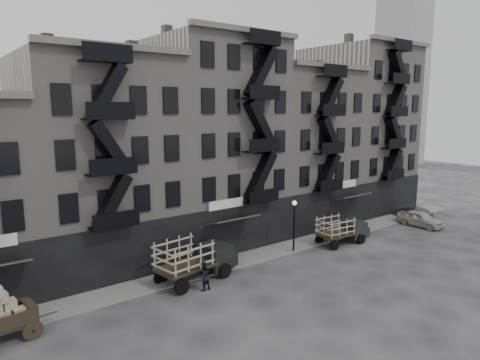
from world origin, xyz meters
TOP-DOWN VIEW (x-y plane):
  - ground at (0.00, 0.00)m, footprint 140.00×140.00m
  - sidewalk at (0.00, 3.75)m, footprint 55.00×2.50m
  - building_midwest at (-10.00, 9.83)m, footprint 10.00×11.35m
  - building_center at (-0.00, 9.82)m, footprint 10.00×11.35m
  - building_mideast at (10.00, 9.83)m, footprint 10.00×11.35m
  - building_east at (20.00, 9.82)m, footprint 10.00×11.35m
  - lamp_post at (3.00, 2.60)m, footprint 0.36×0.36m
  - stake_truck_west at (-6.19, 2.61)m, footprint 6.17×3.12m
  - stake_truck_east at (7.93, 1.73)m, footprint 5.07×2.46m
  - car_east at (18.43, 0.63)m, footprint 1.83×4.46m
  - car_far at (20.47, 2.60)m, footprint 1.37×3.89m
  - pedestrian_mid at (-6.66, 0.92)m, footprint 0.96×0.78m

SIDE VIEW (x-z plane):
  - ground at x=0.00m, z-range 0.00..0.00m
  - sidewalk at x=0.00m, z-range 0.00..0.15m
  - car_far at x=20.47m, z-range 0.00..1.28m
  - car_east at x=18.43m, z-range 0.00..1.51m
  - pedestrian_mid at x=-6.66m, z-range 0.00..1.87m
  - stake_truck_east at x=7.93m, z-range 0.17..2.64m
  - stake_truck_west at x=-6.19m, z-range 0.21..3.19m
  - lamp_post at x=3.00m, z-range 0.64..4.92m
  - building_midwest at x=-10.00m, z-range -0.60..15.60m
  - building_mideast at x=10.00m, z-range -0.60..15.60m
  - building_center at x=0.00m, z-range -0.60..17.60m
  - building_east at x=20.00m, z-range -0.60..18.60m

